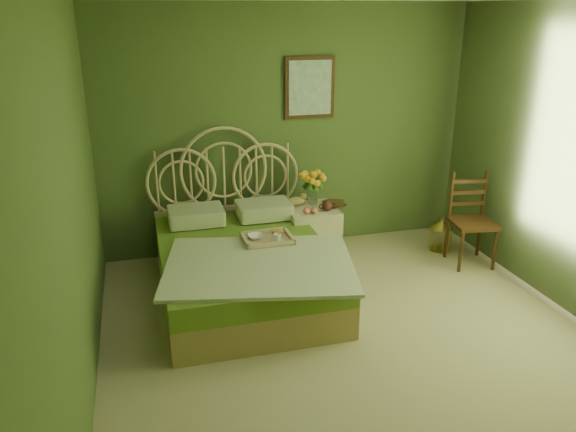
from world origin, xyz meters
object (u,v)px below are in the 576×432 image
object	(u,v)px
bed	(243,263)
birdcage	(441,235)
chair	(469,213)
nightstand	(311,227)

from	to	relation	value
bed	birdcage	distance (m)	2.34
bed	chair	world-z (taller)	bed
bed	birdcage	size ratio (longest dim) A/B	6.31
chair	birdcage	size ratio (longest dim) A/B	2.70
bed	birdcage	bearing A→B (deg)	10.25
nightstand	birdcage	bearing A→B (deg)	-6.85
bed	nightstand	bearing A→B (deg)	34.74
chair	bed	bearing A→B (deg)	-170.05
bed	chair	size ratio (longest dim) A/B	2.34
nightstand	chair	size ratio (longest dim) A/B	1.05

